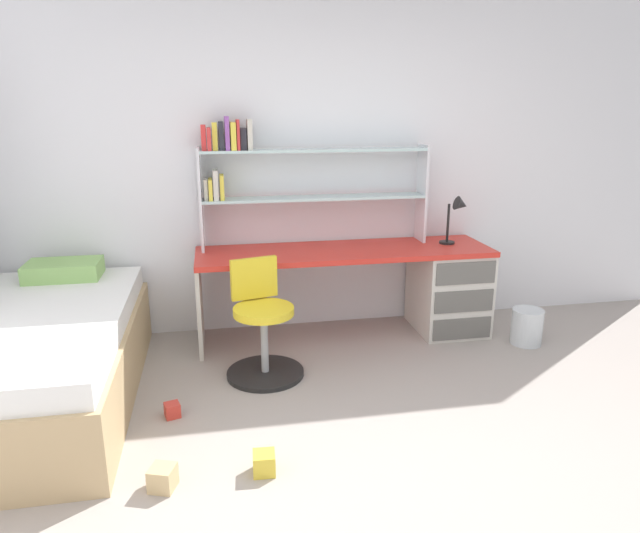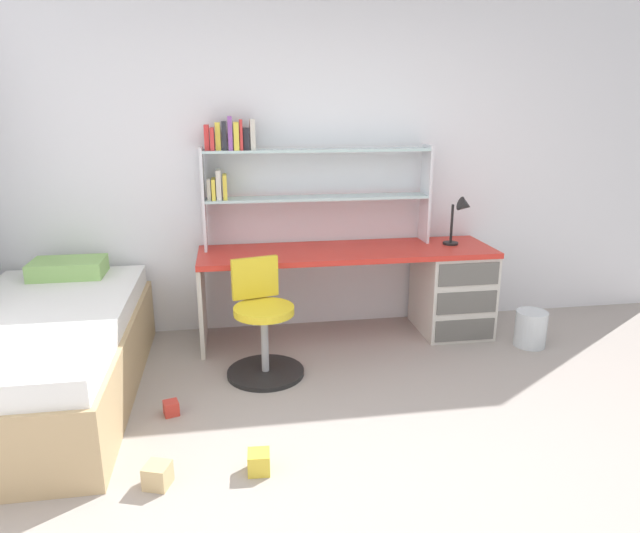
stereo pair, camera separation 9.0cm
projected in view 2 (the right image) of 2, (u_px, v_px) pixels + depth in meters
ground_plane at (419, 492)px, 2.68m from camera, size 6.09×5.44×0.02m
room_shell at (161, 174)px, 3.25m from camera, size 6.09×5.44×2.75m
desk at (422, 284)px, 4.46m from camera, size 2.24×0.61×0.71m
bookshelf_hutch at (285, 170)px, 4.24m from camera, size 1.74×0.22×0.98m
desk_lamp at (462, 213)px, 4.36m from camera, size 0.20×0.17×0.38m
swivel_chair at (263, 331)px, 3.78m from camera, size 0.52×0.52×0.78m
bed_platform at (43, 355)px, 3.45m from camera, size 1.06×1.99×0.70m
waste_bin at (531, 329)px, 4.27m from camera, size 0.23×0.23×0.27m
toy_block_yellow_0 at (259, 462)px, 2.80m from camera, size 0.12×0.12×0.11m
toy_block_red_1 at (171, 408)px, 3.33m from camera, size 0.10×0.10×0.08m
toy_block_natural_2 at (158, 475)px, 2.70m from camera, size 0.15×0.15×0.11m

